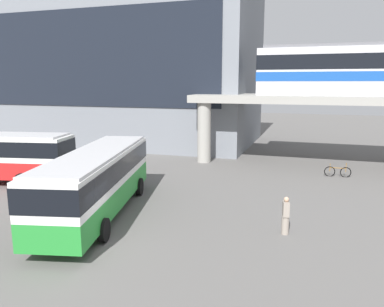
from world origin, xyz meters
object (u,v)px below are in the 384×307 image
station_building (127,69)px  bicycle_brown (338,172)px  pedestrian_at_kerb (286,217)px  bus_main (97,176)px

station_building → bicycle_brown: bearing=-26.7°
station_building → bicycle_brown: size_ratio=15.63×
station_building → pedestrian_at_kerb: 30.39m
bus_main → pedestrian_at_kerb: size_ratio=6.75×
bicycle_brown → pedestrian_at_kerb: size_ratio=1.07×
bicycle_brown → pedestrian_at_kerb: pedestrian_at_kerb is taller
bicycle_brown → pedestrian_at_kerb: (-2.70, -11.50, 0.43)m
station_building → pedestrian_at_kerb: (19.16, -22.49, -7.12)m
station_building → bicycle_brown: (21.87, -10.99, -7.55)m
station_building → bicycle_brown: 25.61m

